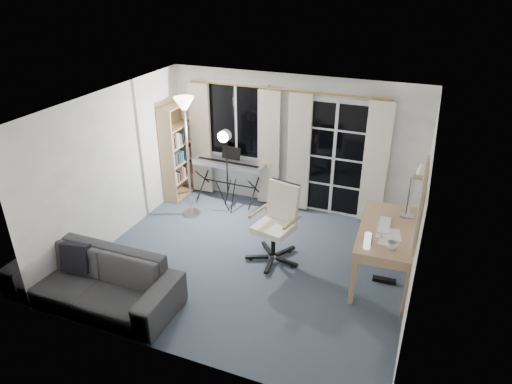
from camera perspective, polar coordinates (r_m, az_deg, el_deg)
floor at (r=6.91m, az=-0.78°, el=-8.82°), size 4.50×4.00×0.02m
window at (r=8.25m, az=-2.41°, el=8.92°), size 1.20×0.08×1.40m
french_door at (r=7.90m, az=9.73°, el=4.07°), size 1.32×0.09×2.11m
curtains at (r=7.99m, az=3.39°, el=5.23°), size 3.60×0.07×2.13m
bookshelf at (r=8.65m, az=-9.83°, el=4.81°), size 0.30×0.84×1.79m
torchiere_lamp at (r=7.57m, az=-8.83°, el=8.60°), size 0.36×0.36×2.11m
keyboard_piano at (r=8.30m, az=-3.40°, el=3.41°), size 1.35×0.67×0.98m
studio_light at (r=7.76m, az=-3.88°, el=5.80°), size 0.28×0.31×1.56m
office_chair at (r=6.69m, az=2.86°, el=-2.98°), size 0.82×0.81×1.18m
desk at (r=6.46m, az=16.10°, el=-5.16°), size 0.81×1.53×0.80m
monitor at (r=6.67m, az=18.67°, el=-0.57°), size 0.20×0.58×0.50m
desk_clutter at (r=6.30m, az=15.19°, el=-6.71°), size 0.45×0.92×1.02m
mug at (r=5.94m, az=16.66°, el=-6.33°), size 0.14×0.11×0.13m
wall_mirror at (r=5.43m, az=19.85°, el=-1.78°), size 0.04×0.94×0.74m
framed_print at (r=6.23m, az=20.50°, el=2.27°), size 0.03×0.42×0.32m
wall_shelf at (r=6.77m, az=19.90°, el=2.47°), size 0.16×0.30×0.18m
sofa at (r=6.31m, az=-19.92°, el=-9.42°), size 2.28×0.68×0.89m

